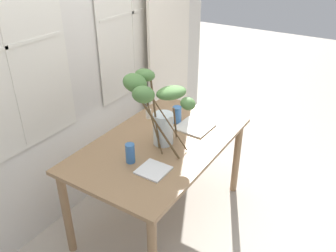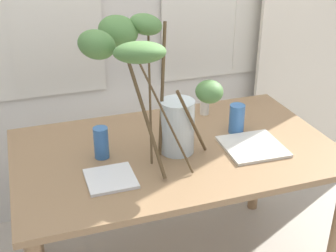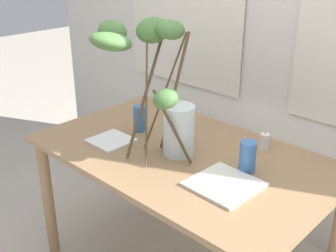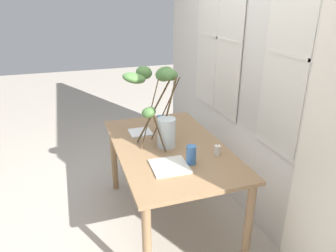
{
  "view_description": "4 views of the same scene",
  "coord_description": "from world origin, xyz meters",
  "px_view_note": "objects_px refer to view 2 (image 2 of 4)",
  "views": [
    {
      "loc": [
        -1.95,
        -1.31,
        2.22
      ],
      "look_at": [
        -0.01,
        -0.08,
        0.95
      ],
      "focal_mm": 37.68,
      "sensor_mm": 36.0,
      "label": 1
    },
    {
      "loc": [
        -0.63,
        -1.75,
        1.81
      ],
      "look_at": [
        -0.04,
        -0.01,
        0.9
      ],
      "focal_mm": 48.59,
      "sensor_mm": 36.0,
      "label": 2
    },
    {
      "loc": [
        1.24,
        -1.41,
        1.73
      ],
      "look_at": [
        -0.02,
        -0.08,
        0.93
      ],
      "focal_mm": 44.96,
      "sensor_mm": 36.0,
      "label": 3
    },
    {
      "loc": [
        2.27,
        -0.77,
        1.94
      ],
      "look_at": [
        0.05,
        -0.03,
        0.98
      ],
      "focal_mm": 33.32,
      "sensor_mm": 36.0,
      "label": 4
    }
  ],
  "objects_px": {
    "dining_table": "(175,166)",
    "plate_square_right": "(253,147)",
    "drinking_glass_blue_left": "(101,143)",
    "vase_with_branches": "(153,83)",
    "drinking_glass_blue_right": "(237,119)",
    "pillar_candle": "(205,107)",
    "plate_square_left": "(111,179)"
  },
  "relations": [
    {
      "from": "dining_table",
      "to": "plate_square_right",
      "type": "distance_m",
      "value": 0.38
    },
    {
      "from": "drinking_glass_blue_left",
      "to": "plate_square_right",
      "type": "height_order",
      "value": "drinking_glass_blue_left"
    },
    {
      "from": "vase_with_branches",
      "to": "plate_square_right",
      "type": "height_order",
      "value": "vase_with_branches"
    },
    {
      "from": "dining_table",
      "to": "drinking_glass_blue_right",
      "type": "xyz_separation_m",
      "value": [
        0.34,
        0.06,
        0.18
      ]
    },
    {
      "from": "vase_with_branches",
      "to": "pillar_candle",
      "type": "height_order",
      "value": "vase_with_branches"
    },
    {
      "from": "vase_with_branches",
      "to": "pillar_candle",
      "type": "xyz_separation_m",
      "value": [
        0.4,
        0.37,
        -0.32
      ]
    },
    {
      "from": "dining_table",
      "to": "vase_with_branches",
      "type": "relative_size",
      "value": 2.26
    },
    {
      "from": "drinking_glass_blue_left",
      "to": "drinking_glass_blue_right",
      "type": "xyz_separation_m",
      "value": [
        0.68,
        0.03,
        0.0
      ]
    },
    {
      "from": "drinking_glass_blue_right",
      "to": "plate_square_left",
      "type": "height_order",
      "value": "drinking_glass_blue_right"
    },
    {
      "from": "drinking_glass_blue_right",
      "to": "pillar_candle",
      "type": "bearing_deg",
      "value": 104.38
    },
    {
      "from": "dining_table",
      "to": "plate_square_right",
      "type": "height_order",
      "value": "plate_square_right"
    },
    {
      "from": "plate_square_right",
      "to": "drinking_glass_blue_right",
      "type": "bearing_deg",
      "value": 90.62
    },
    {
      "from": "plate_square_left",
      "to": "vase_with_branches",
      "type": "bearing_deg",
      "value": 25.76
    },
    {
      "from": "vase_with_branches",
      "to": "plate_square_left",
      "type": "height_order",
      "value": "vase_with_branches"
    },
    {
      "from": "vase_with_branches",
      "to": "pillar_candle",
      "type": "relative_size",
      "value": 7.03
    },
    {
      "from": "vase_with_branches",
      "to": "plate_square_left",
      "type": "relative_size",
      "value": 3.28
    },
    {
      "from": "plate_square_right",
      "to": "pillar_candle",
      "type": "distance_m",
      "value": 0.43
    },
    {
      "from": "vase_with_branches",
      "to": "drinking_glass_blue_left",
      "type": "distance_m",
      "value": 0.37
    },
    {
      "from": "dining_table",
      "to": "drinking_glass_blue_right",
      "type": "bearing_deg",
      "value": 9.38
    },
    {
      "from": "plate_square_right",
      "to": "pillar_candle",
      "type": "xyz_separation_m",
      "value": [
        -0.07,
        0.42,
        0.03
      ]
    },
    {
      "from": "dining_table",
      "to": "vase_with_branches",
      "type": "xyz_separation_m",
      "value": [
        -0.12,
        -0.06,
        0.46
      ]
    },
    {
      "from": "drinking_glass_blue_right",
      "to": "dining_table",
      "type": "bearing_deg",
      "value": -170.62
    },
    {
      "from": "vase_with_branches",
      "to": "pillar_candle",
      "type": "distance_m",
      "value": 0.63
    },
    {
      "from": "plate_square_left",
      "to": "pillar_candle",
      "type": "height_order",
      "value": "pillar_candle"
    },
    {
      "from": "drinking_glass_blue_left",
      "to": "drinking_glass_blue_right",
      "type": "relative_size",
      "value": 0.99
    },
    {
      "from": "dining_table",
      "to": "pillar_candle",
      "type": "relative_size",
      "value": 15.92
    },
    {
      "from": "drinking_glass_blue_left",
      "to": "drinking_glass_blue_right",
      "type": "distance_m",
      "value": 0.68
    },
    {
      "from": "drinking_glass_blue_left",
      "to": "pillar_candle",
      "type": "bearing_deg",
      "value": 24.44
    },
    {
      "from": "plate_square_left",
      "to": "pillar_candle",
      "type": "bearing_deg",
      "value": 37.63
    },
    {
      "from": "dining_table",
      "to": "drinking_glass_blue_left",
      "type": "distance_m",
      "value": 0.38
    },
    {
      "from": "drinking_glass_blue_left",
      "to": "pillar_candle",
      "type": "xyz_separation_m",
      "value": [
        0.62,
        0.28,
        -0.03
      ]
    },
    {
      "from": "drinking_glass_blue_left",
      "to": "pillar_candle",
      "type": "distance_m",
      "value": 0.68
    }
  ]
}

